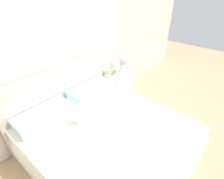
# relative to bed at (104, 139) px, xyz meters

# --- Properties ---
(ground_plane) EXTENTS (12.00, 12.00, 0.00)m
(ground_plane) POSITION_rel_bed_xyz_m (0.00, 0.98, -0.30)
(ground_plane) COLOR tan
(wall_back) EXTENTS (8.00, 0.06, 2.60)m
(wall_back) POSITION_rel_bed_xyz_m (0.00, 1.05, 1.00)
(wall_back) COLOR silver
(wall_back) RESTS_ON ground_plane
(bed) EXTENTS (1.91, 2.12, 1.12)m
(bed) POSITION_rel_bed_xyz_m (0.00, 0.00, 0.00)
(bed) COLOR white
(bed) RESTS_ON ground_plane
(nightstand) EXTENTS (0.49, 0.42, 0.59)m
(nightstand) POSITION_rel_bed_xyz_m (1.27, 0.76, -0.01)
(nightstand) COLOR white
(nightstand) RESTS_ON ground_plane
(table_lamp) EXTENTS (0.21, 0.21, 0.30)m
(table_lamp) POSITION_rel_bed_xyz_m (1.20, 0.82, 0.49)
(table_lamp) COLOR beige
(table_lamp) RESTS_ON nightstand
(flower_vase) EXTENTS (0.17, 0.17, 0.30)m
(flower_vase) POSITION_rel_bed_xyz_m (1.43, 0.82, 0.47)
(flower_vase) COLOR silver
(flower_vase) RESTS_ON nightstand
(teacup) EXTENTS (0.12, 0.12, 0.06)m
(teacup) POSITION_rel_bed_xyz_m (1.18, 0.68, 0.31)
(teacup) COLOR white
(teacup) RESTS_ON nightstand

